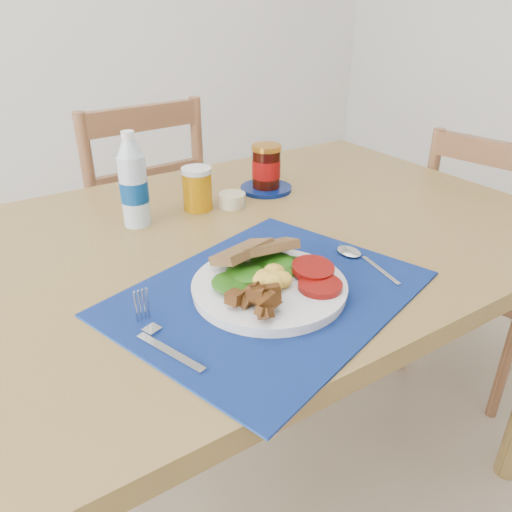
{
  "coord_description": "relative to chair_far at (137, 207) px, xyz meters",
  "views": [
    {
      "loc": [
        -0.47,
        -0.61,
        1.19
      ],
      "look_at": [
        -0.07,
        0.01,
        0.8
      ],
      "focal_mm": 35.0,
      "sensor_mm": 36.0,
      "label": 1
    }
  ],
  "objects": [
    {
      "name": "chair_far",
      "position": [
        0.0,
        0.0,
        0.0
      ],
      "size": [
        0.44,
        0.42,
        1.11
      ],
      "rotation": [
        0.0,
        0.0,
        3.21
      ],
      "color": "brown",
      "rests_on": "ground"
    },
    {
      "name": "fork",
      "position": [
        -0.31,
        -0.94,
        0.19
      ],
      "size": [
        0.05,
        0.18,
        0.0
      ],
      "rotation": [
        0.0,
        0.0,
        0.32
      ],
      "color": "#B2B5BA",
      "rests_on": "placemat"
    },
    {
      "name": "juice_glass",
      "position": [
        -0.04,
        -0.53,
        0.23
      ],
      "size": [
        0.07,
        0.07,
        0.09
      ],
      "primitive_type": "cylinder",
      "color": "#A86B04",
      "rests_on": "table"
    },
    {
      "name": "breakfast_plate",
      "position": [
        -0.11,
        -0.93,
        0.21
      ],
      "size": [
        0.25,
        0.25,
        0.06
      ],
      "rotation": [
        0.0,
        0.0,
        0.08
      ],
      "color": "silver",
      "rests_on": "placemat"
    },
    {
      "name": "placemat",
      "position": [
        -0.11,
        -0.92,
        0.19
      ],
      "size": [
        0.58,
        0.51,
        0.0
      ],
      "primitive_type": "cube",
      "rotation": [
        0.0,
        0.0,
        0.3
      ],
      "color": "black",
      "rests_on": "table"
    },
    {
      "name": "ramekin",
      "position": [
        0.04,
        -0.56,
        0.2
      ],
      "size": [
        0.06,
        0.06,
        0.03
      ],
      "primitive_type": "cylinder",
      "color": "tan",
      "rests_on": "table"
    },
    {
      "name": "jam_on_saucer",
      "position": [
        0.17,
        -0.51,
        0.24
      ],
      "size": [
        0.13,
        0.13,
        0.12
      ],
      "color": "#051657",
      "rests_on": "table"
    },
    {
      "name": "water_bottle",
      "position": [
        -0.18,
        -0.53,
        0.27
      ],
      "size": [
        0.06,
        0.06,
        0.2
      ],
      "color": "#ADBFCC",
      "rests_on": "table"
    },
    {
      "name": "spoon",
      "position": [
        0.1,
        -0.92,
        0.19
      ],
      "size": [
        0.04,
        0.16,
        0.0
      ],
      "rotation": [
        0.0,
        0.0,
        -0.2
      ],
      "color": "#B2B5BA",
      "rests_on": "placemat"
    },
    {
      "name": "chair_end",
      "position": [
        0.82,
        -0.75,
        -0.03
      ],
      "size": [
        0.43,
        0.45,
        1.04
      ],
      "rotation": [
        0.0,
        0.0,
        1.76
      ],
      "color": "brown",
      "rests_on": "ground"
    },
    {
      "name": "table",
      "position": [
        -0.04,
        -0.69,
        0.1
      ],
      "size": [
        1.4,
        0.9,
        0.75
      ],
      "color": "brown",
      "rests_on": "ground"
    }
  ]
}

